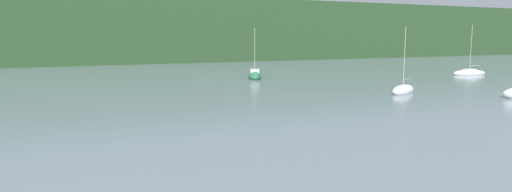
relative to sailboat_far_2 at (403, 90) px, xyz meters
The scene contains 4 objects.
wooded_hillside 101.34m from the sailboat_far_2, 111.57° to the left, with size 352.00×64.04×27.06m.
sailboat_far_2 is the anchor object (origin of this frame).
sailboat_far_3 27.61m from the sailboat_far_2, 25.90° to the left, with size 5.58×2.95×7.78m.
sailboat_far_7 21.95m from the sailboat_far_2, 109.45° to the left, with size 3.56×5.45×7.37m.
Camera 1 is at (-10.68, 33.07, 5.83)m, focal length 30.60 mm.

